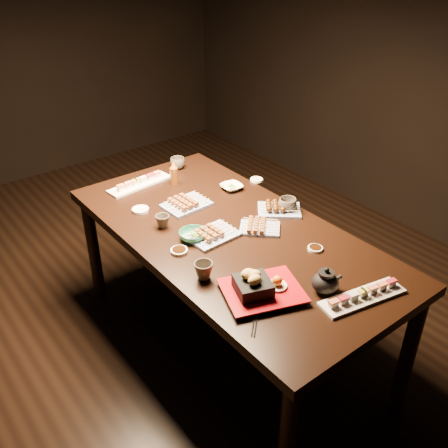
{
  "coord_description": "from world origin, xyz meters",
  "views": [
    {
      "loc": [
        -1.24,
        -2.01,
        2.05
      ],
      "look_at": [
        0.07,
        -0.33,
        0.77
      ],
      "focal_mm": 40.0,
      "sensor_mm": 36.0,
      "label": 1
    }
  ],
  "objects_px": {
    "sushi_platter_far": "(139,181)",
    "yakitori_plate_center": "(212,232)",
    "yakitori_plate_left": "(186,201)",
    "sushi_platter_near": "(363,294)",
    "teacup_far_left": "(163,221)",
    "condiment_bottle": "(174,173)",
    "dining_table": "(230,291)",
    "edamame_bowl_green": "(193,235)",
    "tempura_tray": "(263,283)",
    "teacup_mid_right": "(288,205)",
    "edamame_bowl_cream": "(232,187)",
    "teacup_near_left": "(204,271)",
    "teacup_far_right": "(178,163)",
    "teapot": "(325,280)",
    "yakitori_plate_right": "(260,225)"
  },
  "relations": [
    {
      "from": "edamame_bowl_green",
      "to": "tempura_tray",
      "type": "distance_m",
      "value": 0.52
    },
    {
      "from": "teacup_far_right",
      "to": "teapot",
      "type": "xyz_separation_m",
      "value": [
        -0.19,
        -1.39,
        0.02
      ]
    },
    {
      "from": "yakitori_plate_left",
      "to": "yakitori_plate_right",
      "type": "bearing_deg",
      "value": -73.26
    },
    {
      "from": "yakitori_plate_center",
      "to": "condiment_bottle",
      "type": "distance_m",
      "value": 0.62
    },
    {
      "from": "yakitori_plate_center",
      "to": "tempura_tray",
      "type": "xyz_separation_m",
      "value": [
        -0.1,
        -0.48,
        0.03
      ]
    },
    {
      "from": "yakitori_plate_center",
      "to": "yakitori_plate_right",
      "type": "distance_m",
      "value": 0.24
    },
    {
      "from": "sushi_platter_near",
      "to": "yakitori_plate_left",
      "type": "bearing_deg",
      "value": 108.07
    },
    {
      "from": "tempura_tray",
      "to": "teacup_mid_right",
      "type": "distance_m",
      "value": 0.72
    },
    {
      "from": "teacup_near_left",
      "to": "teacup_mid_right",
      "type": "relative_size",
      "value": 0.88
    },
    {
      "from": "sushi_platter_far",
      "to": "yakitori_plate_center",
      "type": "distance_m",
      "value": 0.71
    },
    {
      "from": "tempura_tray",
      "to": "teapot",
      "type": "bearing_deg",
      "value": -12.67
    },
    {
      "from": "edamame_bowl_cream",
      "to": "tempura_tray",
      "type": "distance_m",
      "value": 0.96
    },
    {
      "from": "sushi_platter_far",
      "to": "edamame_bowl_green",
      "type": "xyz_separation_m",
      "value": [
        -0.09,
        -0.67,
        -0.0
      ]
    },
    {
      "from": "yakitori_plate_left",
      "to": "tempura_tray",
      "type": "xyz_separation_m",
      "value": [
        -0.18,
        -0.81,
        0.03
      ]
    },
    {
      "from": "edamame_bowl_green",
      "to": "condiment_bottle",
      "type": "bearing_deg",
      "value": 65.35
    },
    {
      "from": "sushi_platter_far",
      "to": "edamame_bowl_cream",
      "type": "height_order",
      "value": "sushi_platter_far"
    },
    {
      "from": "sushi_platter_far",
      "to": "tempura_tray",
      "type": "bearing_deg",
      "value": 79.1
    },
    {
      "from": "sushi_platter_far",
      "to": "edamame_bowl_cream",
      "type": "xyz_separation_m",
      "value": [
        0.39,
        -0.37,
        -0.01
      ]
    },
    {
      "from": "sushi_platter_near",
      "to": "yakitori_plate_left",
      "type": "relative_size",
      "value": 1.56
    },
    {
      "from": "edamame_bowl_cream",
      "to": "yakitori_plate_right",
      "type": "bearing_deg",
      "value": -110.87
    },
    {
      "from": "yakitori_plate_center",
      "to": "edamame_bowl_cream",
      "type": "distance_m",
      "value": 0.52
    },
    {
      "from": "sushi_platter_near",
      "to": "teacup_far_left",
      "type": "bearing_deg",
      "value": 120.7
    },
    {
      "from": "teapot",
      "to": "teacup_near_left",
      "type": "bearing_deg",
      "value": 151.63
    },
    {
      "from": "yakitori_plate_left",
      "to": "edamame_bowl_cream",
      "type": "xyz_separation_m",
      "value": [
        0.32,
        0.01,
        -0.02
      ]
    },
    {
      "from": "sushi_platter_far",
      "to": "yakitori_plate_left",
      "type": "bearing_deg",
      "value": 95.0
    },
    {
      "from": "sushi_platter_near",
      "to": "teacup_near_left",
      "type": "height_order",
      "value": "teacup_near_left"
    },
    {
      "from": "edamame_bowl_cream",
      "to": "tempura_tray",
      "type": "bearing_deg",
      "value": -121.09
    },
    {
      "from": "dining_table",
      "to": "edamame_bowl_green",
      "type": "height_order",
      "value": "edamame_bowl_green"
    },
    {
      "from": "edamame_bowl_green",
      "to": "condiment_bottle",
      "type": "xyz_separation_m",
      "value": [
        0.25,
        0.55,
        0.05
      ]
    },
    {
      "from": "teapot",
      "to": "tempura_tray",
      "type": "bearing_deg",
      "value": 166.87
    },
    {
      "from": "dining_table",
      "to": "tempura_tray",
      "type": "distance_m",
      "value": 0.67
    },
    {
      "from": "tempura_tray",
      "to": "edamame_bowl_cream",
      "type": "bearing_deg",
      "value": 78.99
    },
    {
      "from": "dining_table",
      "to": "teapot",
      "type": "distance_m",
      "value": 0.74
    },
    {
      "from": "tempura_tray",
      "to": "teacup_near_left",
      "type": "relative_size",
      "value": 3.84
    },
    {
      "from": "yakitori_plate_center",
      "to": "teacup_mid_right",
      "type": "height_order",
      "value": "teacup_mid_right"
    },
    {
      "from": "teapot",
      "to": "edamame_bowl_green",
      "type": "bearing_deg",
      "value": 126.55
    },
    {
      "from": "teacup_near_left",
      "to": "teacup_far_right",
      "type": "bearing_deg",
      "value": 62.19
    },
    {
      "from": "edamame_bowl_green",
      "to": "teapot",
      "type": "height_order",
      "value": "teapot"
    },
    {
      "from": "dining_table",
      "to": "edamame_bowl_green",
      "type": "bearing_deg",
      "value": 174.32
    },
    {
      "from": "sushi_platter_near",
      "to": "condiment_bottle",
      "type": "relative_size",
      "value": 2.69
    },
    {
      "from": "dining_table",
      "to": "tempura_tray",
      "type": "height_order",
      "value": "tempura_tray"
    },
    {
      "from": "edamame_bowl_cream",
      "to": "teacup_near_left",
      "type": "relative_size",
      "value": 1.44
    },
    {
      "from": "dining_table",
      "to": "edamame_bowl_cream",
      "type": "height_order",
      "value": "edamame_bowl_cream"
    },
    {
      "from": "yakitori_plate_right",
      "to": "teacup_far_right",
      "type": "bearing_deg",
      "value": 129.5
    },
    {
      "from": "tempura_tray",
      "to": "condiment_bottle",
      "type": "distance_m",
      "value": 1.11
    },
    {
      "from": "dining_table",
      "to": "teacup_mid_right",
      "type": "bearing_deg",
      "value": 7.59
    },
    {
      "from": "teacup_near_left",
      "to": "condiment_bottle",
      "type": "bearing_deg",
      "value": 64.72
    },
    {
      "from": "yakitori_plate_left",
      "to": "sushi_platter_far",
      "type": "bearing_deg",
      "value": 97.81
    },
    {
      "from": "teacup_mid_right",
      "to": "teacup_far_right",
      "type": "distance_m",
      "value": 0.83
    },
    {
      "from": "sushi_platter_near",
      "to": "sushi_platter_far",
      "type": "relative_size",
      "value": 0.96
    }
  ]
}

